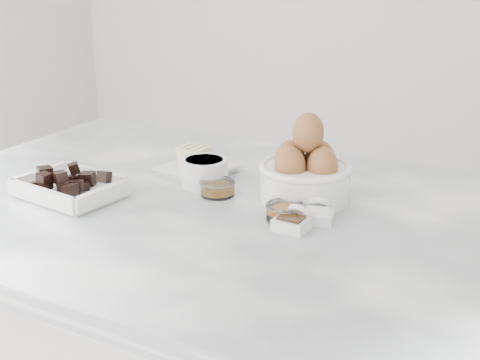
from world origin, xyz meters
name	(u,v)px	position (x,y,z in m)	size (l,w,h in m)	color
marble_slab	(222,215)	(0.00, 0.00, 0.92)	(1.20, 0.80, 0.04)	white
chocolate_dish	(70,185)	(-0.26, -0.10, 0.96)	(0.20, 0.16, 0.05)	white
butter_plate	(196,164)	(-0.13, 0.13, 0.96)	(0.15, 0.15, 0.05)	white
sugar_ramekin	(204,171)	(-0.08, 0.07, 0.97)	(0.09, 0.09, 0.05)	white
egg_bowl	(305,172)	(0.12, 0.09, 0.99)	(0.17, 0.17, 0.16)	white
honey_bowl	(218,188)	(-0.03, 0.04, 0.95)	(0.07, 0.07, 0.03)	white
zest_bowl	(285,211)	(0.13, -0.01, 0.96)	(0.07, 0.07, 0.03)	white
vanilla_spoon	(293,221)	(0.15, -0.04, 0.95)	(0.06, 0.07, 0.04)	white
salt_spoon	(318,213)	(0.18, 0.01, 0.95)	(0.06, 0.07, 0.04)	white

